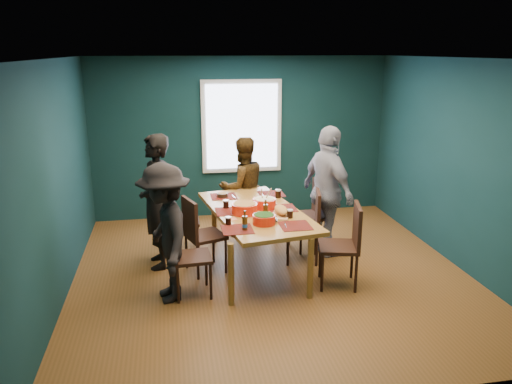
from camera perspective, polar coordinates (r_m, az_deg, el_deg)
The scene contains 26 objects.
room at distance 6.36m, azimuth 1.35°, elevation 3.00°, with size 5.01×5.01×2.71m.
dining_table at distance 6.48m, azimuth 0.02°, elevation -2.70°, with size 1.37×2.24×0.80m.
chair_left_far at distance 7.20m, azimuth -8.74°, elevation -2.80°, with size 0.40×0.40×0.86m.
chair_left_mid at distance 6.41m, azimuth -6.62°, elevation -4.31°, with size 0.58×0.58×1.00m.
chair_left_near at distance 5.86m, azimuth -8.27°, elevation -6.62°, with size 0.46×0.46×0.97m.
chair_right_far at distance 7.24m, azimuth 6.58°, elevation -1.97°, with size 0.53×0.53×0.99m.
chair_right_mid at distance 6.77m, azimuth 6.13°, elevation -3.27°, with size 0.54×0.54×0.99m.
chair_right_near at distance 6.12m, azimuth 10.36°, elevation -5.33°, with size 0.56×0.56×1.03m.
person_far_left at distance 6.62m, azimuth -11.32°, elevation -1.11°, with size 0.65×0.43×1.78m, color black.
person_back at distance 7.62m, azimuth -1.53°, elevation 0.57°, with size 0.75×0.58×1.54m, color black.
person_right at distance 6.93m, azimuth 8.21°, elevation 0.02°, with size 1.07×0.44×1.82m, color white.
person_near_left at distance 5.72m, azimuth -10.31°, elevation -4.66°, with size 1.04×0.60×1.61m, color black.
bowl_salad at distance 6.30m, azimuth -1.32°, elevation -1.85°, with size 0.33×0.33×0.14m.
bowl_dumpling at distance 6.54m, azimuth 0.96°, elevation -1.22°, with size 0.30×0.30×0.28m.
bowl_herbs at distance 5.93m, azimuth 0.91°, elevation -3.08°, with size 0.27×0.27×0.12m.
cutting_board at distance 6.26m, azimuth 2.88°, elevation -2.17°, with size 0.35×0.55×0.12m.
small_bowl at distance 7.02m, azimuth -3.86°, elevation -0.33°, with size 0.15×0.15×0.06m.
beer_bottle_a at distance 5.72m, azimuth -1.29°, elevation -3.58°, with size 0.06×0.06×0.24m.
beer_bottle_b at distance 6.14m, azimuth 1.11°, elevation -2.13°, with size 0.06×0.06×0.24m.
cola_glass_a at distance 5.92m, azimuth -3.19°, elevation -3.26°, with size 0.07×0.07×0.10m.
cola_glass_b at distance 6.16m, azimuth 3.91°, elevation -2.44°, with size 0.08×0.08×0.11m.
cola_glass_c at distance 6.98m, azimuth 2.55°, elevation -0.14°, with size 0.08×0.08×0.12m.
cola_glass_d at distance 6.53m, azimuth -3.45°, elevation -1.34°, with size 0.08×0.08×0.11m.
napkin_a at distance 6.61m, azimuth 3.21°, elevation -1.66°, with size 0.14×0.14×0.00m, color #DD7D5D.
napkin_b at distance 6.12m, azimuth -2.83°, elevation -3.11°, with size 0.12×0.12×0.00m, color #DD7D5D.
napkin_c at distance 5.90m, azimuth 4.92°, elevation -3.89°, with size 0.13×0.13×0.00m, color #DD7D5D.
Camera 1 is at (-1.25, -5.80, 2.80)m, focal length 35.00 mm.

